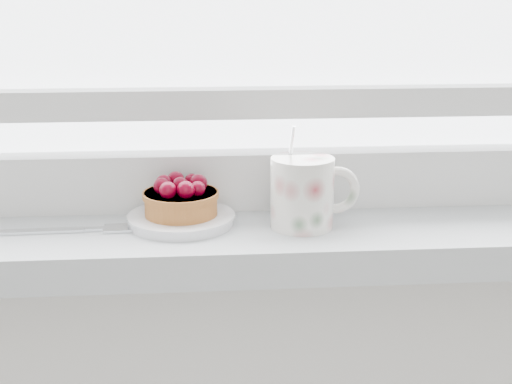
{
  "coord_description": "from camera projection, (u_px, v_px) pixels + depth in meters",
  "views": [
    {
      "loc": [
        -0.06,
        1.12,
        1.21
      ],
      "look_at": [
        0.01,
        1.88,
        0.98
      ],
      "focal_mm": 50.0,
      "sensor_mm": 36.0,
      "label": 1
    }
  ],
  "objects": [
    {
      "name": "floral_mug",
      "position": [
        305.0,
        191.0,
        0.8
      ],
      "size": [
        0.1,
        0.08,
        0.12
      ],
      "color": "white",
      "rests_on": "windowsill"
    },
    {
      "name": "saucer",
      "position": [
        181.0,
        219.0,
        0.82
      ],
      "size": [
        0.12,
        0.12,
        0.01
      ],
      "primitive_type": "cylinder",
      "color": "white",
      "rests_on": "windowsill"
    },
    {
      "name": "fork",
      "position": [
        68.0,
        230.0,
        0.8
      ],
      "size": [
        0.21,
        0.03,
        0.0
      ],
      "color": "silver",
      "rests_on": "windowsill"
    },
    {
      "name": "raspberry_tart",
      "position": [
        181.0,
        198.0,
        0.81
      ],
      "size": [
        0.09,
        0.09,
        0.05
      ],
      "color": "brown",
      "rests_on": "saucer"
    }
  ]
}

